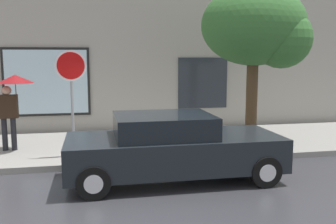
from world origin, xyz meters
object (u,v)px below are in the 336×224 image
Objects in this scene: parked_car at (172,147)px; street_tree at (260,29)px; fire_hydrant at (161,138)px; pedestrian_with_umbrella at (13,92)px; stop_sign at (71,82)px.

parked_car is 4.45m from street_tree.
parked_car is 1.78m from fire_hydrant.
street_tree is (2.80, 0.32, 2.84)m from fire_hydrant.
pedestrian_with_umbrella is 1.85m from stop_sign.
fire_hydrant is 0.39× the size of pedestrian_with_umbrella.
fire_hydrant is 4.00m from street_tree.
parked_car is at bearing -37.26° from pedestrian_with_umbrella.
fire_hydrant is 4.07m from pedestrian_with_umbrella.
pedestrian_with_umbrella is (-3.68, 2.80, 1.01)m from parked_car.
stop_sign is at bearing 139.13° from parked_car.
fire_hydrant is at bearing -1.75° from stop_sign.
stop_sign is at bearing 178.25° from fire_hydrant.
street_tree is 5.19m from stop_sign.
fire_hydrant is at bearing 87.55° from parked_car.
stop_sign is at bearing -31.70° from pedestrian_with_umbrella.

